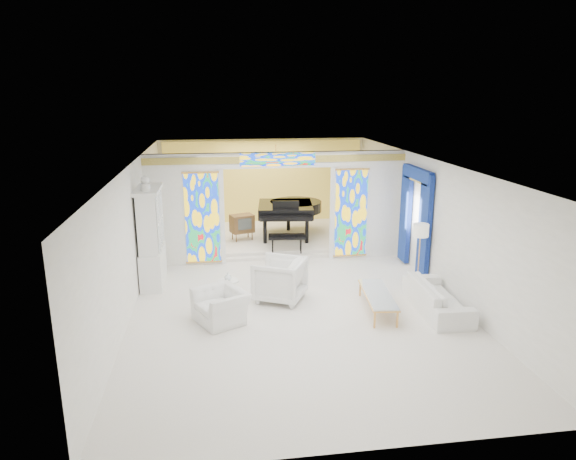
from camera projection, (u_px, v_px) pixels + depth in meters
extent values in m
plane|color=white|center=(288.00, 286.00, 12.42)|extent=(12.00, 12.00, 0.00)
cube|color=silver|center=(288.00, 162.00, 11.64)|extent=(7.00, 12.00, 0.02)
cube|color=white|center=(263.00, 183.00, 17.76)|extent=(7.00, 0.02, 3.00)
cube|color=white|center=(357.00, 348.00, 6.29)|extent=(7.00, 0.02, 3.00)
cube|color=white|center=(134.00, 231.00, 11.55)|extent=(0.02, 12.00, 3.00)
cube|color=white|center=(430.00, 221.00, 12.51)|extent=(0.02, 12.00, 3.00)
cube|color=white|center=(184.00, 210.00, 13.59)|extent=(2.00, 0.18, 3.00)
cube|color=white|center=(367.00, 205.00, 14.28)|extent=(2.00, 0.18, 3.00)
cube|color=white|center=(277.00, 160.00, 13.60)|extent=(3.00, 0.18, 0.40)
cube|color=white|center=(222.00, 217.00, 13.69)|extent=(0.12, 0.06, 2.60)
cube|color=white|center=(332.00, 214.00, 14.10)|extent=(0.12, 0.06, 2.60)
cube|color=white|center=(278.00, 166.00, 13.54)|extent=(3.24, 0.06, 0.12)
cube|color=gold|center=(278.00, 159.00, 13.50)|extent=(7.00, 0.05, 0.18)
cube|color=gold|center=(202.00, 218.00, 13.61)|extent=(0.90, 0.04, 2.40)
cube|color=gold|center=(351.00, 213.00, 14.16)|extent=(0.90, 0.04, 2.40)
cube|color=gold|center=(278.00, 159.00, 13.49)|extent=(2.00, 0.04, 0.34)
cube|color=white|center=(270.00, 237.00, 16.31)|extent=(6.80, 3.80, 0.18)
cube|color=#E4C94F|center=(264.00, 183.00, 17.65)|extent=(6.70, 0.10, 2.90)
cylinder|color=gold|center=(276.00, 159.00, 15.60)|extent=(0.48, 0.48, 0.30)
cube|color=navy|center=(425.00, 226.00, 12.58)|extent=(0.12, 0.55, 2.60)
cube|color=navy|center=(406.00, 214.00, 13.82)|extent=(0.12, 0.55, 2.60)
cube|color=navy|center=(418.00, 174.00, 12.89)|extent=(0.14, 1.70, 0.30)
cube|color=#EEC454|center=(417.00, 180.00, 12.93)|extent=(0.12, 1.50, 0.06)
cube|color=white|center=(153.00, 266.00, 12.43)|extent=(0.50, 1.40, 0.90)
cube|color=white|center=(150.00, 220.00, 12.13)|extent=(0.44, 1.30, 1.40)
cube|color=silver|center=(160.00, 220.00, 12.16)|extent=(0.01, 1.20, 1.30)
cube|color=white|center=(148.00, 190.00, 11.94)|extent=(0.56, 1.46, 0.08)
cylinder|color=white|center=(145.00, 187.00, 11.57)|extent=(0.22, 0.22, 0.16)
sphere|color=white|center=(145.00, 180.00, 11.53)|extent=(0.20, 0.20, 0.20)
imported|color=silver|center=(221.00, 306.00, 10.41)|extent=(1.26, 1.32, 0.66)
imported|color=white|center=(280.00, 279.00, 11.48)|extent=(1.39, 1.38, 0.96)
imported|color=white|center=(437.00, 297.00, 10.93)|extent=(0.92, 2.17, 0.63)
cylinder|color=white|center=(228.00, 281.00, 11.17)|extent=(0.59, 0.59, 0.03)
cylinder|color=white|center=(228.00, 293.00, 11.24)|extent=(0.10, 0.10, 0.54)
cylinder|color=white|center=(229.00, 304.00, 11.31)|extent=(0.40, 0.40, 0.03)
imported|color=silver|center=(228.00, 276.00, 11.14)|extent=(0.16, 0.16, 0.17)
cube|color=silver|center=(378.00, 294.00, 10.91)|extent=(0.70, 1.79, 0.04)
cube|color=gold|center=(378.00, 295.00, 10.91)|extent=(0.73, 1.83, 0.03)
cube|color=gold|center=(375.00, 320.00, 10.15)|extent=(0.04, 0.04, 0.36)
cube|color=gold|center=(397.00, 319.00, 10.16)|extent=(0.04, 0.04, 0.36)
cube|color=gold|center=(360.00, 289.00, 11.75)|extent=(0.04, 0.04, 0.36)
cube|color=gold|center=(380.00, 288.00, 11.77)|extent=(0.04, 0.04, 0.36)
cylinder|color=gold|center=(417.00, 284.00, 12.47)|extent=(0.30, 0.30, 0.03)
cylinder|color=gold|center=(419.00, 258.00, 12.30)|extent=(0.03, 0.03, 1.40)
cylinder|color=silver|center=(421.00, 230.00, 12.12)|extent=(0.43, 0.43, 0.30)
cube|color=black|center=(285.00, 209.00, 15.84)|extent=(1.83, 1.93, 0.32)
cylinder|color=black|center=(296.00, 206.00, 16.24)|extent=(1.80, 1.80, 0.32)
cube|color=black|center=(286.00, 218.00, 14.88)|extent=(1.55, 0.51, 0.11)
cube|color=silver|center=(286.00, 218.00, 14.78)|extent=(1.42, 0.28, 0.03)
cube|color=black|center=(286.00, 205.00, 15.18)|extent=(0.79, 0.13, 0.28)
cube|color=black|center=(287.00, 237.00, 14.32)|extent=(1.06, 0.51, 0.09)
cylinder|color=black|center=(265.00, 232.00, 15.20)|extent=(0.13, 0.13, 0.70)
cylinder|color=black|center=(307.00, 231.00, 15.23)|extent=(0.13, 0.13, 0.70)
cylinder|color=black|center=(288.00, 220.00, 16.63)|extent=(0.13, 0.13, 0.70)
cube|color=brown|center=(242.00, 223.00, 15.52)|extent=(0.78, 0.64, 0.54)
cube|color=#3A3F3D|center=(245.00, 224.00, 15.32)|extent=(0.42, 0.16, 0.35)
cone|color=brown|center=(236.00, 238.00, 15.37)|extent=(0.05, 0.05, 0.24)
cone|color=brown|center=(252.00, 236.00, 15.60)|extent=(0.05, 0.05, 0.24)
cone|color=brown|center=(232.00, 236.00, 15.65)|extent=(0.05, 0.05, 0.24)
cone|color=brown|center=(248.00, 234.00, 15.88)|extent=(0.05, 0.05, 0.24)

